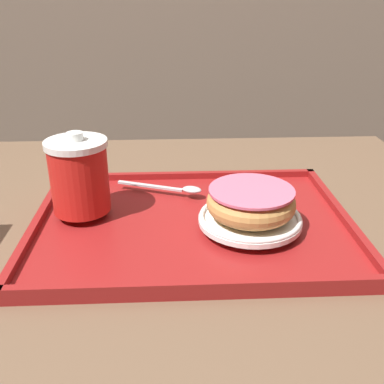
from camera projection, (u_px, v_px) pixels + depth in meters
cafe_table at (178, 301)px, 0.82m from camera, size 1.06×0.90×0.74m
serving_tray at (192, 224)px, 0.73m from camera, size 0.50×0.37×0.02m
coffee_cup_front at (79, 175)px, 0.71m from camera, size 0.10×0.10×0.13m
plate_with_chocolate_donut at (250, 218)px, 0.69m from camera, size 0.16×0.16×0.01m
donut_chocolate_glazed at (251, 202)px, 0.68m from camera, size 0.14×0.14×0.04m
spoon at (178, 188)px, 0.80m from camera, size 0.16×0.07×0.01m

